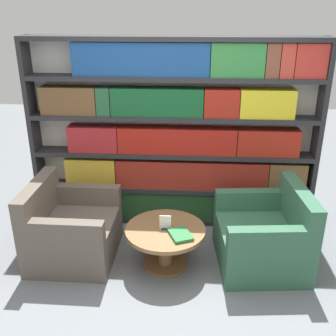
# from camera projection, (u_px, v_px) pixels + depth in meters

# --- Properties ---
(ground_plane) EXTENTS (14.00, 14.00, 0.00)m
(ground_plane) POSITION_uv_depth(u_px,v_px,m) (165.00, 285.00, 3.69)
(ground_plane) COLOR slate
(bookshelf) EXTENTS (3.22, 0.30, 2.14)m
(bookshelf) POSITION_uv_depth(u_px,v_px,m) (177.00, 137.00, 4.44)
(bookshelf) COLOR silver
(bookshelf) RESTS_ON ground_plane
(armchair_left) EXTENTS (0.83, 0.90, 0.81)m
(armchair_left) POSITION_uv_depth(u_px,v_px,m) (71.00, 231.00, 4.02)
(armchair_left) COLOR brown
(armchair_left) RESTS_ON ground_plane
(armchair_right) EXTENTS (0.90, 0.96, 0.81)m
(armchair_right) POSITION_uv_depth(u_px,v_px,m) (265.00, 238.00, 3.91)
(armchair_right) COLOR #336047
(armchair_right) RESTS_ON ground_plane
(coffee_table) EXTENTS (0.79, 0.79, 0.42)m
(coffee_table) POSITION_uv_depth(u_px,v_px,m) (165.00, 239.00, 3.86)
(coffee_table) COLOR brown
(coffee_table) RESTS_ON ground_plane
(table_sign) EXTENTS (0.11, 0.06, 0.14)m
(table_sign) POSITION_uv_depth(u_px,v_px,m) (165.00, 223.00, 3.79)
(table_sign) COLOR black
(table_sign) RESTS_ON coffee_table
(stray_book) EXTENTS (0.26, 0.30, 0.03)m
(stray_book) POSITION_uv_depth(u_px,v_px,m) (180.00, 235.00, 3.68)
(stray_book) COLOR #2D703D
(stray_book) RESTS_ON coffee_table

